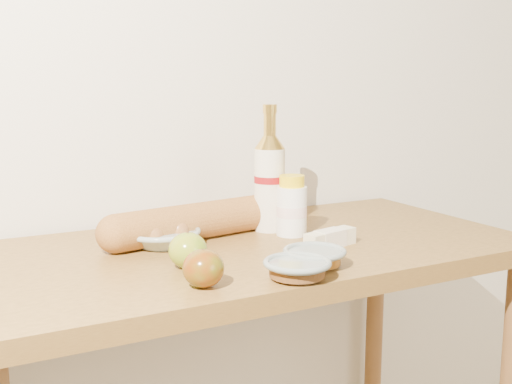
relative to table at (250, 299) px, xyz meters
The scene contains 11 objects.
back_wall 0.62m from the table, 90.00° to the left, with size 3.50×0.02×2.60m, color silver.
table is the anchor object (origin of this frame).
bourbon_bottle 0.28m from the table, 43.36° to the left, with size 0.09×0.09×0.30m.
cream_bottle 0.23m from the table, 14.58° to the left, with size 0.07×0.07×0.14m.
egg_bowl 0.24m from the table, 155.31° to the left, with size 0.18×0.18×0.06m.
baguette 0.21m from the table, 125.90° to the left, with size 0.50×0.16×0.08m.
apple_yellowgreen 0.26m from the table, 151.47° to the right, with size 0.08×0.08×0.07m.
apple_redgreen_front 0.33m from the table, 132.76° to the right, with size 0.09×0.09×0.07m.
sugar_bowl 0.29m from the table, 97.79° to the right, with size 0.13×0.13×0.04m.
syrup_bowl 0.25m from the table, 80.19° to the right, with size 0.15×0.15×0.04m.
butter_stick 0.22m from the table, 34.07° to the right, with size 0.13×0.06×0.04m.
Camera 1 is at (-0.61, -0.01, 1.25)m, focal length 45.00 mm.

